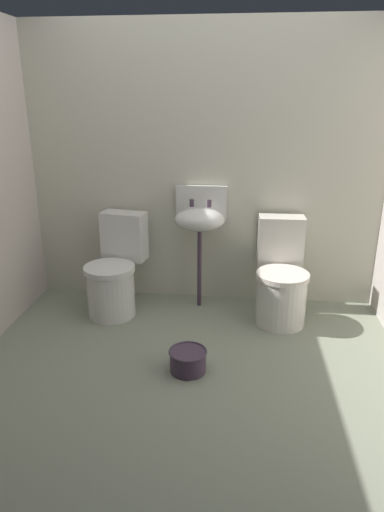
# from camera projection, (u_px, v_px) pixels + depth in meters

# --- Properties ---
(ground_plane) EXTENTS (3.26, 2.83, 0.08)m
(ground_plane) POSITION_uv_depth(u_px,v_px,m) (187.00, 380.00, 2.90)
(ground_plane) COLOR gray
(wall_back) EXTENTS (3.26, 0.10, 2.24)m
(wall_back) POSITION_uv_depth(u_px,v_px,m) (204.00, 168.00, 3.69)
(wall_back) COLOR beige
(wall_back) RESTS_ON ground
(toilet_left) EXTENTS (0.48, 0.65, 0.78)m
(toilet_left) POSITION_uv_depth(u_px,v_px,m) (115.00, 274.00, 3.65)
(toilet_left) COLOR silver
(toilet_left) RESTS_ON ground
(toilet_right) EXTENTS (0.40, 0.59, 0.78)m
(toilet_right) POSITION_uv_depth(u_px,v_px,m) (281.00, 280.00, 3.52)
(toilet_right) COLOR silver
(toilet_right) RESTS_ON ground
(sink) EXTENTS (0.42, 0.35, 0.99)m
(sink) POSITION_uv_depth(u_px,v_px,m) (200.00, 218.00, 3.61)
(sink) COLOR #402F41
(sink) RESTS_ON ground
(bucket) EXTENTS (0.25, 0.25, 0.15)m
(bucket) POSITION_uv_depth(u_px,v_px,m) (188.00, 360.00, 2.91)
(bucket) COLOR #402F41
(bucket) RESTS_ON ground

